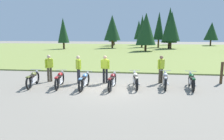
{
  "coord_description": "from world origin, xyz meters",
  "views": [
    {
      "loc": [
        1.5,
        -10.82,
        2.93
      ],
      "look_at": [
        0.0,
        0.6,
        0.9
      ],
      "focal_mm": 32.85,
      "sensor_mm": 36.0,
      "label": 1
    }
  ],
  "objects_px": {
    "motorcycle_red": "(60,79)",
    "trail_marker_post": "(222,73)",
    "rider_checking_bike": "(78,68)",
    "motorcycle_maroon": "(112,81)",
    "rider_with_back_turned": "(49,67)",
    "motorcycle_olive": "(33,79)",
    "rider_near_row_end": "(105,68)",
    "motorcycle_sky_blue": "(84,81)",
    "motorcycle_british_green": "(192,81)",
    "rider_in_hivis_vest": "(161,68)",
    "motorcycle_cream": "(136,80)",
    "motorcycle_silver": "(165,80)"
  },
  "relations": [
    {
      "from": "motorcycle_olive",
      "to": "rider_with_back_turned",
      "type": "bearing_deg",
      "value": 69.95
    },
    {
      "from": "rider_checking_bike",
      "to": "rider_near_row_end",
      "type": "bearing_deg",
      "value": 9.66
    },
    {
      "from": "motorcycle_olive",
      "to": "rider_with_back_turned",
      "type": "height_order",
      "value": "rider_with_back_turned"
    },
    {
      "from": "motorcycle_sky_blue",
      "to": "motorcycle_cream",
      "type": "height_order",
      "value": "same"
    },
    {
      "from": "rider_checking_bike",
      "to": "motorcycle_sky_blue",
      "type": "bearing_deg",
      "value": -60.04
    },
    {
      "from": "motorcycle_red",
      "to": "motorcycle_sky_blue",
      "type": "xyz_separation_m",
      "value": [
        1.45,
        -0.15,
        0.0
      ]
    },
    {
      "from": "motorcycle_silver",
      "to": "rider_near_row_end",
      "type": "bearing_deg",
      "value": 170.31
    },
    {
      "from": "motorcycle_sky_blue",
      "to": "motorcycle_cream",
      "type": "bearing_deg",
      "value": 12.42
    },
    {
      "from": "motorcycle_silver",
      "to": "rider_in_hivis_vest",
      "type": "distance_m",
      "value": 1.14
    },
    {
      "from": "motorcycle_silver",
      "to": "rider_in_hivis_vest",
      "type": "relative_size",
      "value": 1.26
    },
    {
      "from": "motorcycle_red",
      "to": "trail_marker_post",
      "type": "relative_size",
      "value": 1.59
    },
    {
      "from": "motorcycle_red",
      "to": "trail_marker_post",
      "type": "height_order",
      "value": "trail_marker_post"
    },
    {
      "from": "motorcycle_british_green",
      "to": "rider_with_back_turned",
      "type": "distance_m",
      "value": 8.37
    },
    {
      "from": "motorcycle_maroon",
      "to": "motorcycle_cream",
      "type": "height_order",
      "value": "same"
    },
    {
      "from": "motorcycle_maroon",
      "to": "rider_with_back_turned",
      "type": "distance_m",
      "value": 4.26
    },
    {
      "from": "motorcycle_maroon",
      "to": "rider_with_back_turned",
      "type": "bearing_deg",
      "value": 164.52
    },
    {
      "from": "motorcycle_olive",
      "to": "rider_with_back_turned",
      "type": "distance_m",
      "value": 1.4
    },
    {
      "from": "motorcycle_red",
      "to": "motorcycle_sky_blue",
      "type": "distance_m",
      "value": 1.46
    },
    {
      "from": "motorcycle_sky_blue",
      "to": "rider_near_row_end",
      "type": "bearing_deg",
      "value": 56.68
    },
    {
      "from": "motorcycle_red",
      "to": "rider_in_hivis_vest",
      "type": "xyz_separation_m",
      "value": [
        5.69,
        1.67,
        0.51
      ]
    },
    {
      "from": "motorcycle_red",
      "to": "motorcycle_maroon",
      "type": "bearing_deg",
      "value": 0.79
    },
    {
      "from": "motorcycle_red",
      "to": "rider_checking_bike",
      "type": "height_order",
      "value": "rider_checking_bike"
    },
    {
      "from": "motorcycle_cream",
      "to": "motorcycle_sky_blue",
      "type": "bearing_deg",
      "value": -167.58
    },
    {
      "from": "motorcycle_red",
      "to": "rider_with_back_turned",
      "type": "height_order",
      "value": "rider_with_back_turned"
    },
    {
      "from": "motorcycle_british_green",
      "to": "rider_in_hivis_vest",
      "type": "bearing_deg",
      "value": 144.99
    },
    {
      "from": "motorcycle_cream",
      "to": "trail_marker_post",
      "type": "xyz_separation_m",
      "value": [
        5.05,
        1.53,
        0.22
      ]
    },
    {
      "from": "motorcycle_maroon",
      "to": "rider_with_back_turned",
      "type": "height_order",
      "value": "rider_with_back_turned"
    },
    {
      "from": "motorcycle_sky_blue",
      "to": "motorcycle_silver",
      "type": "distance_m",
      "value": 4.46
    },
    {
      "from": "rider_near_row_end",
      "to": "rider_checking_bike",
      "type": "bearing_deg",
      "value": -170.34
    },
    {
      "from": "motorcycle_maroon",
      "to": "rider_in_hivis_vest",
      "type": "relative_size",
      "value": 1.26
    },
    {
      "from": "motorcycle_british_green",
      "to": "motorcycle_red",
      "type": "bearing_deg",
      "value": -175.29
    },
    {
      "from": "rider_checking_bike",
      "to": "motorcycle_cream",
      "type": "bearing_deg",
      "value": -8.76
    },
    {
      "from": "motorcycle_maroon",
      "to": "motorcycle_cream",
      "type": "distance_m",
      "value": 1.31
    },
    {
      "from": "motorcycle_maroon",
      "to": "motorcycle_silver",
      "type": "xyz_separation_m",
      "value": [
        2.88,
        0.62,
        0.0
      ]
    },
    {
      "from": "motorcycle_olive",
      "to": "motorcycle_british_green",
      "type": "bearing_deg",
      "value": 4.21
    },
    {
      "from": "motorcycle_olive",
      "to": "motorcycle_red",
      "type": "bearing_deg",
      "value": 1.87
    },
    {
      "from": "motorcycle_olive",
      "to": "trail_marker_post",
      "type": "bearing_deg",
      "value": 10.66
    },
    {
      "from": "rider_near_row_end",
      "to": "rider_in_hivis_vest",
      "type": "bearing_deg",
      "value": 7.22
    },
    {
      "from": "motorcycle_sky_blue",
      "to": "motorcycle_maroon",
      "type": "xyz_separation_m",
      "value": [
        1.51,
        0.19,
        0.0
      ]
    },
    {
      "from": "motorcycle_sky_blue",
      "to": "motorcycle_maroon",
      "type": "bearing_deg",
      "value": 7.16
    },
    {
      "from": "trail_marker_post",
      "to": "motorcycle_cream",
      "type": "bearing_deg",
      "value": -163.19
    },
    {
      "from": "motorcycle_sky_blue",
      "to": "trail_marker_post",
      "type": "distance_m",
      "value": 8.09
    },
    {
      "from": "rider_checking_bike",
      "to": "trail_marker_post",
      "type": "relative_size",
      "value": 1.27
    },
    {
      "from": "motorcycle_olive",
      "to": "rider_checking_bike",
      "type": "bearing_deg",
      "value": 23.63
    },
    {
      "from": "rider_in_hivis_vest",
      "to": "trail_marker_post",
      "type": "bearing_deg",
      "value": 5.04
    },
    {
      "from": "motorcycle_british_green",
      "to": "rider_near_row_end",
      "type": "relative_size",
      "value": 1.26
    },
    {
      "from": "motorcycle_maroon",
      "to": "rider_in_hivis_vest",
      "type": "bearing_deg",
      "value": 30.83
    },
    {
      "from": "motorcycle_sky_blue",
      "to": "rider_checking_bike",
      "type": "distance_m",
      "value": 1.4
    },
    {
      "from": "motorcycle_silver",
      "to": "trail_marker_post",
      "type": "height_order",
      "value": "trail_marker_post"
    },
    {
      "from": "motorcycle_red",
      "to": "rider_with_back_turned",
      "type": "distance_m",
      "value": 1.69
    }
  ]
}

